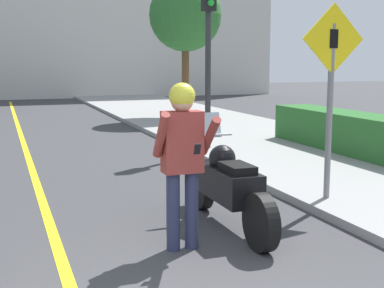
# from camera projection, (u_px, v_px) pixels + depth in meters

# --- Properties ---
(road_center_line) EXTENTS (0.12, 36.00, 0.01)m
(road_center_line) POSITION_uv_depth(u_px,v_px,m) (36.00, 180.00, 8.74)
(road_center_line) COLOR yellow
(road_center_line) RESTS_ON ground
(building_backdrop) EXTENTS (28.00, 1.20, 9.66)m
(building_backdrop) POSITION_uv_depth(u_px,v_px,m) (17.00, 3.00, 26.78)
(building_backdrop) COLOR beige
(building_backdrop) RESTS_ON ground
(motorcycle) EXTENTS (0.62, 2.32, 1.29)m
(motorcycle) POSITION_uv_depth(u_px,v_px,m) (227.00, 185.00, 6.22)
(motorcycle) COLOR black
(motorcycle) RESTS_ON ground
(person_biker) EXTENTS (0.59, 0.47, 1.72)m
(person_biker) POSITION_uv_depth(u_px,v_px,m) (182.00, 149.00, 5.39)
(person_biker) COLOR #282D4C
(person_biker) RESTS_ON ground
(crossing_sign) EXTENTS (0.91, 0.08, 2.56)m
(crossing_sign) POSITION_uv_depth(u_px,v_px,m) (331.00, 83.00, 6.97)
(crossing_sign) COLOR slate
(crossing_sign) RESTS_ON sidewalk_curb
(traffic_light) EXTENTS (0.26, 0.30, 3.59)m
(traffic_light) POSITION_uv_depth(u_px,v_px,m) (209.00, 28.00, 10.97)
(traffic_light) COLOR #2D2D30
(traffic_light) RESTS_ON sidewalk_curb
(hedge_row) EXTENTS (0.90, 4.68, 0.78)m
(hedge_row) POSITION_uv_depth(u_px,v_px,m) (351.00, 132.00, 10.85)
(hedge_row) COLOR #286028
(hedge_row) RESTS_ON sidewalk_curb
(street_tree) EXTENTS (2.36, 2.36, 4.48)m
(street_tree) POSITION_uv_depth(u_px,v_px,m) (185.00, 16.00, 17.36)
(street_tree) COLOR brown
(street_tree) RESTS_ON sidewalk_curb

